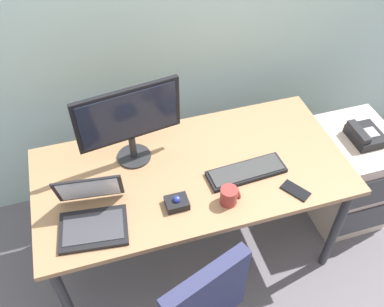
# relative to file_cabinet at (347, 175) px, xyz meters

# --- Properties ---
(ground_plane) EXTENTS (8.00, 8.00, 0.00)m
(ground_plane) POSITION_rel_file_cabinet_xyz_m (-1.05, -0.02, -0.34)
(ground_plane) COLOR slate
(desk) EXTENTS (1.63, 0.80, 0.75)m
(desk) POSITION_rel_file_cabinet_xyz_m (-1.05, -0.02, 0.34)
(desk) COLOR #9F734E
(desk) RESTS_ON ground
(file_cabinet) EXTENTS (0.42, 0.53, 0.68)m
(file_cabinet) POSITION_rel_file_cabinet_xyz_m (0.00, 0.00, 0.00)
(file_cabinet) COLOR beige
(file_cabinet) RESTS_ON ground
(desk_phone) EXTENTS (0.17, 0.20, 0.09)m
(desk_phone) POSITION_rel_file_cabinet_xyz_m (-0.01, -0.02, 0.37)
(desk_phone) COLOR black
(desk_phone) RESTS_ON file_cabinet
(monitor_main) EXTENTS (0.54, 0.18, 0.45)m
(monitor_main) POSITION_rel_file_cabinet_xyz_m (-1.33, 0.16, 0.68)
(monitor_main) COLOR #262628
(monitor_main) RESTS_ON desk
(keyboard) EXTENTS (0.42, 0.16, 0.03)m
(keyboard) POSITION_rel_file_cabinet_xyz_m (-0.79, -0.12, 0.43)
(keyboard) COLOR black
(keyboard) RESTS_ON desk
(laptop) EXTENTS (0.34, 0.33, 0.23)m
(laptop) POSITION_rel_file_cabinet_xyz_m (-1.59, -0.19, 0.46)
(laptop) COLOR black
(laptop) RESTS_ON desk
(trackball_mouse) EXTENTS (0.11, 0.09, 0.07)m
(trackball_mouse) POSITION_rel_file_cabinet_xyz_m (-1.19, -0.22, 0.44)
(trackball_mouse) COLOR black
(trackball_mouse) RESTS_ON desk
(coffee_mug) EXTENTS (0.09, 0.08, 0.09)m
(coffee_mug) POSITION_rel_file_cabinet_xyz_m (-0.94, -0.27, 0.46)
(coffee_mug) COLOR maroon
(coffee_mug) RESTS_ON desk
(cell_phone) EXTENTS (0.13, 0.16, 0.01)m
(cell_phone) POSITION_rel_file_cabinet_xyz_m (-0.60, -0.31, 0.42)
(cell_phone) COLOR black
(cell_phone) RESTS_ON desk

